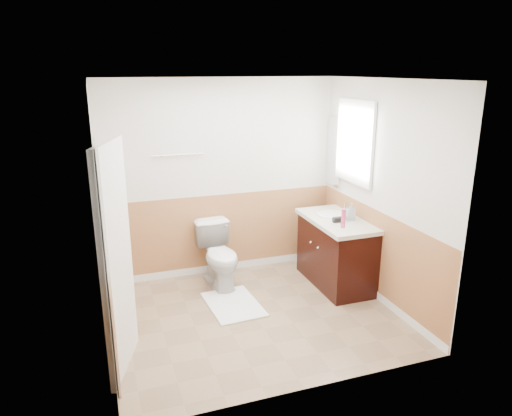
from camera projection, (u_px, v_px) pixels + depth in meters
name	position (u px, v px, depth m)	size (l,w,h in m)	color
floor	(255.00, 316.00, 5.14)	(3.00, 3.00, 0.00)	#8C7051
ceiling	(255.00, 79.00, 4.43)	(3.00, 3.00, 0.00)	white
wall_back	(222.00, 179.00, 5.96)	(3.00, 3.00, 0.00)	silver
wall_front	(310.00, 251.00, 3.60)	(3.00, 3.00, 0.00)	silver
wall_left	(100.00, 221.00, 4.31)	(3.00, 3.00, 0.00)	silver
wall_right	(381.00, 194.00, 5.25)	(3.00, 3.00, 0.00)	silver
wainscot_back	(223.00, 235.00, 6.16)	(3.00, 3.00, 0.00)	#BE7A4C
wainscot_front	(306.00, 336.00, 3.83)	(3.00, 3.00, 0.00)	#BE7A4C
wainscot_left	(109.00, 295.00, 4.53)	(2.60, 2.60, 0.00)	#BE7A4C
wainscot_right	(376.00, 256.00, 5.46)	(2.60, 2.60, 0.00)	#BE7A4C
toilet	(220.00, 256.00, 5.77)	(0.43, 0.76, 0.78)	white
bath_mat	(233.00, 304.00, 5.36)	(0.55, 0.80, 0.02)	white
vanity_cabinet	(336.00, 253.00, 5.81)	(0.55, 1.10, 0.80)	black
vanity_knob_left	(318.00, 248.00, 5.58)	(0.03, 0.03, 0.03)	silver
vanity_knob_right	(311.00, 242.00, 5.76)	(0.03, 0.03, 0.03)	silver
countertop	(337.00, 221.00, 5.68)	(0.60, 1.15, 0.05)	beige
sink_basin	(332.00, 215.00, 5.81)	(0.36, 0.36, 0.02)	white
faucet	(345.00, 209.00, 5.85)	(0.02, 0.02, 0.14)	#B8B7BE
lotion_bottle	(343.00, 218.00, 5.34)	(0.05, 0.05, 0.22)	#BE3161
soap_dispenser	(351.00, 212.00, 5.60)	(0.10, 0.10, 0.21)	#8E96A0
hair_dryer_body	(339.00, 219.00, 5.55)	(0.07, 0.07, 0.14)	black
hair_dryer_handle	(334.00, 221.00, 5.60)	(0.03, 0.03, 0.07)	black
mirror_panel	(334.00, 152.00, 6.16)	(0.02, 0.35, 0.90)	silver
window_frame	(355.00, 142.00, 5.63)	(0.04, 0.80, 1.00)	white
window_glass	(356.00, 142.00, 5.64)	(0.01, 0.70, 0.90)	white
door	(117.00, 261.00, 4.00)	(0.05, 0.80, 2.04)	white
door_frame	(107.00, 261.00, 3.97)	(0.02, 0.92, 2.10)	white
door_knob	(122.00, 254.00, 4.34)	(0.06, 0.06, 0.06)	silver
towel_bar	(178.00, 155.00, 5.64)	(0.02, 0.02, 0.62)	silver
tp_holder_bar	(216.00, 223.00, 6.02)	(0.02, 0.02, 0.14)	silver
tp_roll	(216.00, 223.00, 6.02)	(0.11, 0.11, 0.10)	white
tp_sheet	(217.00, 231.00, 6.05)	(0.10, 0.01, 0.16)	white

